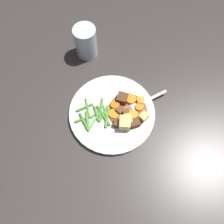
% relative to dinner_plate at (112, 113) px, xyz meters
% --- Properties ---
extents(ground_plane, '(3.00, 3.00, 0.00)m').
position_rel_dinner_plate_xyz_m(ground_plane, '(0.00, 0.00, -0.01)').
color(ground_plane, '#383330').
extents(dinner_plate, '(0.28, 0.28, 0.02)m').
position_rel_dinner_plate_xyz_m(dinner_plate, '(0.00, 0.00, 0.00)').
color(dinner_plate, white).
rests_on(dinner_plate, ground_plane).
extents(stew_sauce, '(0.13, 0.13, 0.00)m').
position_rel_dinner_plate_xyz_m(stew_sauce, '(0.05, 0.01, 0.01)').
color(stew_sauce, brown).
rests_on(stew_sauce, dinner_plate).
extents(carrot_slice_0, '(0.04, 0.04, 0.01)m').
position_rel_dinner_plate_xyz_m(carrot_slice_0, '(0.05, 0.05, 0.01)').
color(carrot_slice_0, orange).
rests_on(carrot_slice_0, dinner_plate).
extents(carrot_slice_1, '(0.05, 0.05, 0.01)m').
position_rel_dinner_plate_xyz_m(carrot_slice_1, '(0.01, -0.01, 0.01)').
color(carrot_slice_1, orange).
rests_on(carrot_slice_1, dinner_plate).
extents(carrot_slice_2, '(0.03, 0.03, 0.01)m').
position_rel_dinner_plate_xyz_m(carrot_slice_2, '(0.09, 0.05, 0.02)').
color(carrot_slice_2, orange).
rests_on(carrot_slice_2, dinner_plate).
extents(carrot_slice_3, '(0.04, 0.04, 0.01)m').
position_rel_dinner_plate_xyz_m(carrot_slice_3, '(0.01, 0.02, 0.01)').
color(carrot_slice_3, orange).
rests_on(carrot_slice_3, dinner_plate).
extents(carrot_slice_4, '(0.04, 0.04, 0.01)m').
position_rel_dinner_plate_xyz_m(carrot_slice_4, '(0.07, 0.00, 0.01)').
color(carrot_slice_4, orange).
rests_on(carrot_slice_4, dinner_plate).
extents(carrot_slice_5, '(0.03, 0.03, 0.01)m').
position_rel_dinner_plate_xyz_m(carrot_slice_5, '(0.08, 0.03, 0.01)').
color(carrot_slice_5, orange).
rests_on(carrot_slice_5, dinner_plate).
extents(potato_chunk_0, '(0.03, 0.04, 0.03)m').
position_rel_dinner_plate_xyz_m(potato_chunk_0, '(0.05, -0.02, 0.02)').
color(potato_chunk_0, '#DBBC6B').
rests_on(potato_chunk_0, dinner_plate).
extents(potato_chunk_1, '(0.04, 0.04, 0.03)m').
position_rel_dinner_plate_xyz_m(potato_chunk_1, '(0.05, -0.04, 0.03)').
color(potato_chunk_1, '#DBBC6B').
rests_on(potato_chunk_1, dinner_plate).
extents(potato_chunk_2, '(0.03, 0.04, 0.02)m').
position_rel_dinner_plate_xyz_m(potato_chunk_2, '(0.10, -0.01, 0.02)').
color(potato_chunk_2, '#DBBC6B').
rests_on(potato_chunk_2, dinner_plate).
extents(meat_chunk_0, '(0.03, 0.03, 0.02)m').
position_rel_dinner_plate_xyz_m(meat_chunk_0, '(0.04, -0.00, 0.02)').
color(meat_chunk_0, brown).
rests_on(meat_chunk_0, dinner_plate).
extents(meat_chunk_1, '(0.03, 0.03, 0.02)m').
position_rel_dinner_plate_xyz_m(meat_chunk_1, '(0.02, -0.04, 0.02)').
color(meat_chunk_1, '#56331E').
rests_on(meat_chunk_1, dinner_plate).
extents(meat_chunk_2, '(0.03, 0.03, 0.02)m').
position_rel_dinner_plate_xyz_m(meat_chunk_2, '(0.02, 0.01, 0.02)').
color(meat_chunk_2, brown).
rests_on(meat_chunk_2, dinner_plate).
extents(meat_chunk_3, '(0.04, 0.04, 0.02)m').
position_rel_dinner_plate_xyz_m(meat_chunk_3, '(0.08, -0.03, 0.02)').
color(meat_chunk_3, '#56331E').
rests_on(meat_chunk_3, dinner_plate).
extents(meat_chunk_4, '(0.04, 0.04, 0.02)m').
position_rel_dinner_plate_xyz_m(meat_chunk_4, '(0.03, 0.05, 0.02)').
color(meat_chunk_4, '#56331E').
rests_on(meat_chunk_4, dinner_plate).
extents(green_bean_0, '(0.04, 0.05, 0.01)m').
position_rel_dinner_plate_xyz_m(green_bean_0, '(-0.05, -0.01, 0.01)').
color(green_bean_0, '#4C8E33').
rests_on(green_bean_0, dinner_plate).
extents(green_bean_1, '(0.03, 0.05, 0.01)m').
position_rel_dinner_plate_xyz_m(green_bean_1, '(-0.05, -0.01, 0.01)').
color(green_bean_1, '#4C8E33').
rests_on(green_bean_1, dinner_plate).
extents(green_bean_2, '(0.04, 0.06, 0.01)m').
position_rel_dinner_plate_xyz_m(green_bean_2, '(-0.08, -0.05, 0.01)').
color(green_bean_2, '#4C8E33').
rests_on(green_bean_2, dinner_plate).
extents(green_bean_3, '(0.03, 0.06, 0.01)m').
position_rel_dinner_plate_xyz_m(green_bean_3, '(-0.02, -0.01, 0.01)').
color(green_bean_3, '#4C8E33').
rests_on(green_bean_3, dinner_plate).
extents(green_bean_4, '(0.03, 0.06, 0.01)m').
position_rel_dinner_plate_xyz_m(green_bean_4, '(-0.01, -0.02, 0.01)').
color(green_bean_4, '#66AD42').
rests_on(green_bean_4, dinner_plate).
extents(green_bean_5, '(0.03, 0.07, 0.01)m').
position_rel_dinner_plate_xyz_m(green_bean_5, '(-0.08, 0.00, 0.01)').
color(green_bean_5, '#66AD42').
rests_on(green_bean_5, dinner_plate).
extents(green_bean_6, '(0.01, 0.08, 0.01)m').
position_rel_dinner_plate_xyz_m(green_bean_6, '(-0.04, 0.00, 0.01)').
color(green_bean_6, '#4C8E33').
rests_on(green_bean_6, dinner_plate).
extents(green_bean_7, '(0.03, 0.07, 0.01)m').
position_rel_dinner_plate_xyz_m(green_bean_7, '(-0.05, -0.04, 0.01)').
color(green_bean_7, '#66AD42').
rests_on(green_bean_7, dinner_plate).
extents(green_bean_8, '(0.01, 0.07, 0.01)m').
position_rel_dinner_plate_xyz_m(green_bean_8, '(-0.01, -0.02, 0.01)').
color(green_bean_8, '#599E38').
rests_on(green_bean_8, dinner_plate).
extents(green_bean_9, '(0.05, 0.03, 0.01)m').
position_rel_dinner_plate_xyz_m(green_bean_9, '(-0.09, -0.04, 0.01)').
color(green_bean_9, '#4C8E33').
rests_on(green_bean_9, dinner_plate).
extents(green_bean_10, '(0.03, 0.06, 0.01)m').
position_rel_dinner_plate_xyz_m(green_bean_10, '(-0.07, -0.04, 0.01)').
color(green_bean_10, '#599E38').
rests_on(green_bean_10, dinner_plate).
extents(green_bean_11, '(0.05, 0.04, 0.01)m').
position_rel_dinner_plate_xyz_m(green_bean_11, '(-0.09, -0.00, 0.01)').
color(green_bean_11, '#4C8E33').
rests_on(green_bean_11, dinner_plate).
extents(green_bean_12, '(0.06, 0.07, 0.01)m').
position_rel_dinner_plate_xyz_m(green_bean_12, '(-0.03, -0.02, 0.01)').
color(green_bean_12, '#4C8E33').
rests_on(green_bean_12, dinner_plate).
extents(fork, '(0.15, 0.12, 0.00)m').
position_rel_dinner_plate_xyz_m(fork, '(0.09, 0.05, 0.01)').
color(fork, silver).
rests_on(fork, dinner_plate).
extents(water_glass, '(0.08, 0.08, 0.12)m').
position_rel_dinner_plate_xyz_m(water_glass, '(-0.13, 0.23, 0.05)').
color(water_glass, silver).
rests_on(water_glass, ground_plane).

